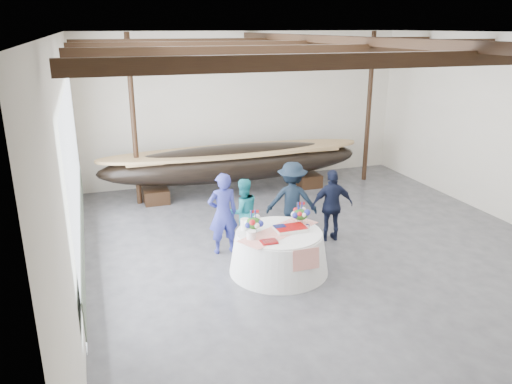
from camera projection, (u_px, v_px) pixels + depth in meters
name	position (u px, v px, depth m)	size (l,w,h in m)	color
floor	(331.00, 255.00, 10.61)	(10.00, 12.00, 0.01)	#3D3D42
wall_back	(246.00, 108.00, 15.29)	(10.00, 0.02, 4.50)	silver
wall_left	(70.00, 175.00, 8.38)	(0.02, 12.00, 4.50)	silver
ceiling	(343.00, 33.00, 9.19)	(10.00, 12.00, 0.01)	white
pavilion_structure	(323.00, 59.00, 10.07)	(9.80, 11.76, 4.50)	black
open_bay	(76.00, 182.00, 9.43)	(0.03, 7.00, 3.20)	silver
longboat_display	(235.00, 163.00, 14.26)	(7.63, 1.53, 1.43)	black
banquet_table	(279.00, 251.00, 9.80)	(1.96, 1.96, 0.84)	silver
tabletop_items	(276.00, 223.00, 9.72)	(1.85, 1.34, 0.40)	red
guest_woman_blue	(223.00, 213.00, 10.48)	(0.64, 0.42, 1.77)	navy
guest_woman_teal	(243.00, 212.00, 10.92)	(0.74, 0.57, 1.52)	teal
guest_man_left	(292.00, 200.00, 11.23)	(1.15, 0.66, 1.78)	black
guest_man_right	(332.00, 205.00, 11.12)	(0.96, 0.40, 1.65)	black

